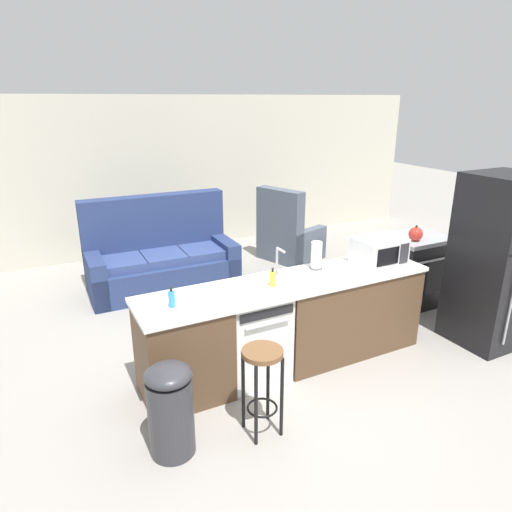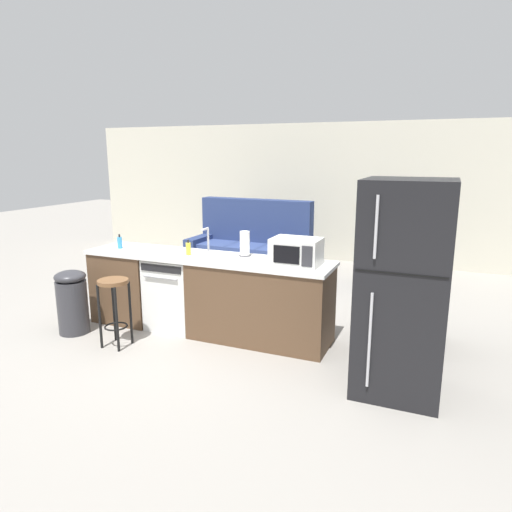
{
  "view_description": "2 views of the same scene",
  "coord_description": "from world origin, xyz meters",
  "px_view_note": "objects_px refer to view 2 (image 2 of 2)",
  "views": [
    {
      "loc": [
        -1.95,
        -3.42,
        2.54
      ],
      "look_at": [
        0.15,
        0.7,
        0.94
      ],
      "focal_mm": 32.0,
      "sensor_mm": 36.0,
      "label": 1
    },
    {
      "loc": [
        2.64,
        -4.41,
        2.03
      ],
      "look_at": [
        0.7,
        0.18,
        0.91
      ],
      "focal_mm": 32.0,
      "sensor_mm": 36.0,
      "label": 2
    }
  ],
  "objects_px": {
    "microwave": "(296,252)",
    "trash_bin": "(72,301)",
    "stove_range": "(410,303)",
    "refrigerator": "(403,289)",
    "dishwasher": "(176,292)",
    "soap_bottle": "(188,249)",
    "armchair": "(383,264)",
    "dish_soap_bottle": "(120,243)",
    "couch": "(251,252)",
    "paper_towel_roll": "(245,244)",
    "bar_stool": "(114,298)",
    "kettle": "(396,256)"
  },
  "relations": [
    {
      "from": "microwave",
      "to": "trash_bin",
      "type": "distance_m",
      "value": 2.64
    },
    {
      "from": "stove_range",
      "to": "refrigerator",
      "type": "relative_size",
      "value": 0.49
    },
    {
      "from": "dishwasher",
      "to": "soap_bottle",
      "type": "relative_size",
      "value": 4.77
    },
    {
      "from": "refrigerator",
      "to": "armchair",
      "type": "relative_size",
      "value": 1.53
    },
    {
      "from": "soap_bottle",
      "to": "dish_soap_bottle",
      "type": "bearing_deg",
      "value": -179.34
    },
    {
      "from": "couch",
      "to": "soap_bottle",
      "type": "bearing_deg",
      "value": -82.29
    },
    {
      "from": "couch",
      "to": "armchair",
      "type": "bearing_deg",
      "value": 4.38
    },
    {
      "from": "soap_bottle",
      "to": "trash_bin",
      "type": "height_order",
      "value": "soap_bottle"
    },
    {
      "from": "dishwasher",
      "to": "paper_towel_roll",
      "type": "xyz_separation_m",
      "value": [
        0.82,
        0.18,
        0.62
      ]
    },
    {
      "from": "dish_soap_bottle",
      "to": "bar_stool",
      "type": "distance_m",
      "value": 0.96
    },
    {
      "from": "microwave",
      "to": "refrigerator",
      "type": "bearing_deg",
      "value": -26.11
    },
    {
      "from": "microwave",
      "to": "dish_soap_bottle",
      "type": "relative_size",
      "value": 2.84
    },
    {
      "from": "bar_stool",
      "to": "trash_bin",
      "type": "distance_m",
      "value": 0.73
    },
    {
      "from": "refrigerator",
      "to": "bar_stool",
      "type": "height_order",
      "value": "refrigerator"
    },
    {
      "from": "dishwasher",
      "to": "kettle",
      "type": "bearing_deg",
      "value": 9.85
    },
    {
      "from": "dishwasher",
      "to": "refrigerator",
      "type": "bearing_deg",
      "value": -11.93
    },
    {
      "from": "dish_soap_bottle",
      "to": "soap_bottle",
      "type": "bearing_deg",
      "value": 0.66
    },
    {
      "from": "kettle",
      "to": "armchair",
      "type": "relative_size",
      "value": 0.17
    },
    {
      "from": "dish_soap_bottle",
      "to": "couch",
      "type": "bearing_deg",
      "value": 76.92
    },
    {
      "from": "kettle",
      "to": "bar_stool",
      "type": "xyz_separation_m",
      "value": [
        -2.72,
        -1.17,
        -0.45
      ]
    },
    {
      "from": "refrigerator",
      "to": "trash_bin",
      "type": "relative_size",
      "value": 2.48
    },
    {
      "from": "stove_range",
      "to": "refrigerator",
      "type": "xyz_separation_m",
      "value": [
        -0.0,
        -1.1,
        0.47
      ]
    },
    {
      "from": "microwave",
      "to": "couch",
      "type": "relative_size",
      "value": 0.25
    },
    {
      "from": "microwave",
      "to": "kettle",
      "type": "height_order",
      "value": "microwave"
    },
    {
      "from": "microwave",
      "to": "stove_range",
      "type": "bearing_deg",
      "value": 26.17
    },
    {
      "from": "bar_stool",
      "to": "couch",
      "type": "bearing_deg",
      "value": 87.68
    },
    {
      "from": "refrigerator",
      "to": "armchair",
      "type": "bearing_deg",
      "value": 99.9
    },
    {
      "from": "kettle",
      "to": "refrigerator",
      "type": "bearing_deg",
      "value": -80.34
    },
    {
      "from": "dish_soap_bottle",
      "to": "armchair",
      "type": "distance_m",
      "value": 3.98
    },
    {
      "from": "paper_towel_roll",
      "to": "couch",
      "type": "height_order",
      "value": "couch"
    },
    {
      "from": "trash_bin",
      "to": "paper_towel_roll",
      "type": "bearing_deg",
      "value": 24.28
    },
    {
      "from": "soap_bottle",
      "to": "kettle",
      "type": "distance_m",
      "value": 2.28
    },
    {
      "from": "couch",
      "to": "dishwasher",
      "type": "bearing_deg",
      "value": -86.64
    },
    {
      "from": "refrigerator",
      "to": "kettle",
      "type": "relative_size",
      "value": 8.95
    },
    {
      "from": "soap_bottle",
      "to": "dish_soap_bottle",
      "type": "relative_size",
      "value": 1.0
    },
    {
      "from": "stove_range",
      "to": "armchair",
      "type": "distance_m",
      "value": 2.27
    },
    {
      "from": "kettle",
      "to": "dishwasher",
      "type": "bearing_deg",
      "value": -170.15
    },
    {
      "from": "soap_bottle",
      "to": "couch",
      "type": "relative_size",
      "value": 0.09
    },
    {
      "from": "dish_soap_bottle",
      "to": "couch",
      "type": "xyz_separation_m",
      "value": [
        0.61,
        2.61,
        -0.58
      ]
    },
    {
      "from": "refrigerator",
      "to": "paper_towel_roll",
      "type": "relative_size",
      "value": 6.51
    },
    {
      "from": "soap_bottle",
      "to": "armchair",
      "type": "xyz_separation_m",
      "value": [
        1.82,
        2.77,
        -0.62
      ]
    },
    {
      "from": "dishwasher",
      "to": "armchair",
      "type": "bearing_deg",
      "value": 53.58
    },
    {
      "from": "stove_range",
      "to": "soap_bottle",
      "type": "bearing_deg",
      "value": -166.56
    },
    {
      "from": "paper_towel_roll",
      "to": "kettle",
      "type": "distance_m",
      "value": 1.64
    },
    {
      "from": "bar_stool",
      "to": "dish_soap_bottle",
      "type": "bearing_deg",
      "value": 123.45
    },
    {
      "from": "paper_towel_roll",
      "to": "soap_bottle",
      "type": "height_order",
      "value": "paper_towel_roll"
    },
    {
      "from": "soap_bottle",
      "to": "stove_range",
      "type": "bearing_deg",
      "value": 13.44
    },
    {
      "from": "kettle",
      "to": "armchair",
      "type": "xyz_separation_m",
      "value": [
        -0.41,
        2.32,
        -0.64
      ]
    },
    {
      "from": "dish_soap_bottle",
      "to": "armchair",
      "type": "height_order",
      "value": "armchair"
    },
    {
      "from": "dishwasher",
      "to": "microwave",
      "type": "bearing_deg",
      "value": -0.05
    }
  ]
}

